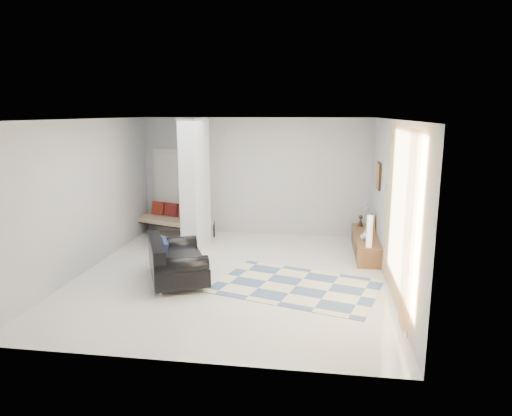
# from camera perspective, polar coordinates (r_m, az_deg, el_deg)

# --- Properties ---
(floor) EXTENTS (6.00, 6.00, 0.00)m
(floor) POSITION_cam_1_polar(r_m,az_deg,el_deg) (8.44, -3.00, -8.35)
(floor) COLOR silver
(floor) RESTS_ON ground
(ceiling) EXTENTS (6.00, 6.00, 0.00)m
(ceiling) POSITION_cam_1_polar(r_m,az_deg,el_deg) (7.92, -3.22, 11.02)
(ceiling) COLOR white
(ceiling) RESTS_ON wall_back
(wall_back) EXTENTS (6.00, 0.00, 6.00)m
(wall_back) POSITION_cam_1_polar(r_m,az_deg,el_deg) (10.98, -0.06, 3.94)
(wall_back) COLOR #ADAFB1
(wall_back) RESTS_ON ground
(wall_front) EXTENTS (6.00, 0.00, 6.00)m
(wall_front) POSITION_cam_1_polar(r_m,az_deg,el_deg) (5.24, -9.51, -5.10)
(wall_front) COLOR #ADAFB1
(wall_front) RESTS_ON ground
(wall_left) EXTENTS (0.00, 6.00, 6.00)m
(wall_left) POSITION_cam_1_polar(r_m,az_deg,el_deg) (9.01, -20.53, 1.43)
(wall_left) COLOR #ADAFB1
(wall_left) RESTS_ON ground
(wall_right) EXTENTS (0.00, 6.00, 6.00)m
(wall_right) POSITION_cam_1_polar(r_m,az_deg,el_deg) (8.00, 16.60, 0.46)
(wall_right) COLOR #ADAFB1
(wall_right) RESTS_ON ground
(partition_column) EXTENTS (0.35, 1.20, 2.80)m
(partition_column) POSITION_cam_1_polar(r_m,az_deg,el_deg) (9.85, -7.58, 2.92)
(partition_column) COLOR silver
(partition_column) RESTS_ON floor
(hallway_door) EXTENTS (0.85, 0.06, 2.04)m
(hallway_door) POSITION_cam_1_polar(r_m,az_deg,el_deg) (11.49, -10.51, 2.17)
(hallway_door) COLOR silver
(hallway_door) RESTS_ON floor
(curtain) EXTENTS (0.00, 2.55, 2.55)m
(curtain) POSITION_cam_1_polar(r_m,az_deg,el_deg) (6.87, 17.31, -0.99)
(curtain) COLOR #F9AB41
(curtain) RESTS_ON wall_right
(wall_art) EXTENTS (0.04, 0.45, 0.55)m
(wall_art) POSITION_cam_1_polar(r_m,az_deg,el_deg) (9.62, 15.08, 3.91)
(wall_art) COLOR #331F0D
(wall_art) RESTS_ON wall_right
(media_console) EXTENTS (0.45, 2.05, 0.80)m
(media_console) POSITION_cam_1_polar(r_m,az_deg,el_deg) (9.90, 13.48, -4.36)
(media_console) COLOR brown
(media_console) RESTS_ON floor
(loveseat) EXTENTS (1.45, 1.77, 0.76)m
(loveseat) POSITION_cam_1_polar(r_m,az_deg,el_deg) (8.17, -10.22, -6.58)
(loveseat) COLOR silver
(loveseat) RESTS_ON floor
(daybed) EXTENTS (1.98, 1.35, 0.77)m
(daybed) POSITION_cam_1_polar(r_m,az_deg,el_deg) (11.11, -10.28, -1.34)
(daybed) COLOR black
(daybed) RESTS_ON floor
(area_rug) EXTENTS (3.06, 2.45, 0.01)m
(area_rug) POSITION_cam_1_polar(r_m,az_deg,el_deg) (7.93, 5.06, -9.70)
(area_rug) COLOR beige
(area_rug) RESTS_ON floor
(cylinder_lamp) EXTENTS (0.11, 0.11, 0.62)m
(cylinder_lamp) POSITION_cam_1_polar(r_m,az_deg,el_deg) (8.91, 14.01, -2.84)
(cylinder_lamp) COLOR white
(cylinder_lamp) RESTS_ON media_console
(bronze_figurine) EXTENTS (0.13, 0.13, 0.25)m
(bronze_figurine) POSITION_cam_1_polar(r_m,az_deg,el_deg) (10.53, 12.94, -1.56)
(bronze_figurine) COLOR black
(bronze_figurine) RESTS_ON media_console
(vase) EXTENTS (0.21, 0.21, 0.19)m
(vase) POSITION_cam_1_polar(r_m,az_deg,el_deg) (9.44, 13.47, -3.32)
(vase) COLOR white
(vase) RESTS_ON media_console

